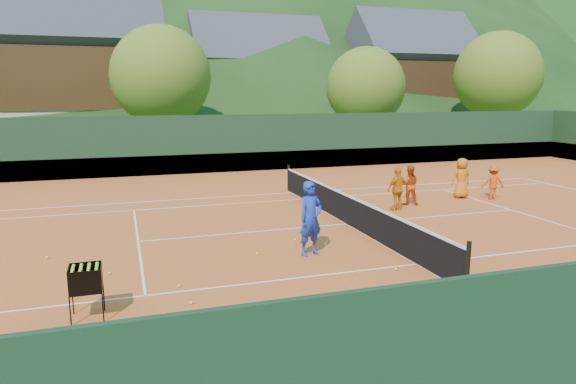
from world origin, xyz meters
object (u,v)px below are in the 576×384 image
object	(u,v)px
student_c	(462,178)
ball_hopper	(86,280)
chalet_left	(73,73)
student_b	(398,189)
coach	(311,218)
chalet_right	(408,81)
student_a	(409,185)
student_d	(493,182)
chalet_mid	(257,84)
tennis_net	(347,209)

from	to	relation	value
student_c	ball_hopper	distance (m)	15.31
ball_hopper	chalet_left	xyz separation A→B (m)	(-2.55, 34.88, 4.88)
student_b	coach	bearing A→B (deg)	28.31
student_c	chalet_left	xyz separation A→B (m)	(-16.02, 27.61, 4.83)
coach	chalet_right	xyz separation A→B (m)	(22.21, 32.60, 4.28)
coach	student_b	xyz separation A→B (m)	(4.69, 3.78, -0.19)
student_a	chalet_right	bearing A→B (deg)	-97.37
student_b	ball_hopper	world-z (taller)	student_b
chalet_right	chalet_left	bearing A→B (deg)	-180.00
student_b	student_d	distance (m)	4.59
chalet_right	chalet_mid	bearing A→B (deg)	164.05
student_c	ball_hopper	world-z (taller)	student_c
student_b	chalet_left	xyz separation A→B (m)	(-12.48, 28.81, 4.86)
coach	chalet_left	bearing A→B (deg)	85.18
coach	student_d	bearing A→B (deg)	7.11
student_c	coach	bearing A→B (deg)	35.04
student_a	ball_hopper	size ratio (longest dim) A/B	1.48
coach	tennis_net	bearing A→B (deg)	31.29
chalet_left	ball_hopper	bearing A→B (deg)	-85.82
student_c	chalet_right	bearing A→B (deg)	-113.03
student_b	student_d	size ratio (longest dim) A/B	1.14
student_a	ball_hopper	xyz separation A→B (m)	(-10.84, -6.82, 0.01)
coach	tennis_net	world-z (taller)	coach
chalet_left	chalet_right	world-z (taller)	chalet_left
tennis_net	chalet_left	world-z (taller)	chalet_left
student_c	tennis_net	world-z (taller)	student_c
coach	chalet_mid	bearing A→B (deg)	59.09
chalet_mid	student_b	bearing A→B (deg)	-96.13
student_a	chalet_right	size ratio (longest dim) A/B	0.12
student_a	chalet_mid	world-z (taller)	chalet_mid
ball_hopper	student_c	bearing A→B (deg)	28.38
coach	chalet_right	bearing A→B (deg)	37.47
student_d	chalet_mid	size ratio (longest dim) A/B	0.11
chalet_mid	student_a	bearing A→B (deg)	-94.66
coach	student_a	size ratio (longest dim) A/B	1.30
coach	chalet_mid	world-z (taller)	chalet_mid
chalet_mid	student_d	bearing A→B (deg)	-88.18
chalet_mid	chalet_right	world-z (taller)	chalet_right
ball_hopper	chalet_right	bearing A→B (deg)	51.80
student_c	chalet_left	size ratio (longest dim) A/B	0.12
coach	student_a	distance (m)	7.21
student_b	chalet_left	size ratio (longest dim) A/B	0.11
ball_hopper	tennis_net	bearing A→B (deg)	33.24
student_a	chalet_mid	size ratio (longest dim) A/B	0.12
ball_hopper	student_b	bearing A→B (deg)	31.45
coach	chalet_right	world-z (taller)	chalet_right
student_d	ball_hopper	bearing A→B (deg)	39.33
tennis_net	chalet_right	xyz separation A→B (m)	(20.00, 30.00, 4.74)
student_a	tennis_net	bearing A→B (deg)	53.00
chalet_mid	tennis_net	bearing A→B (deg)	-100.01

